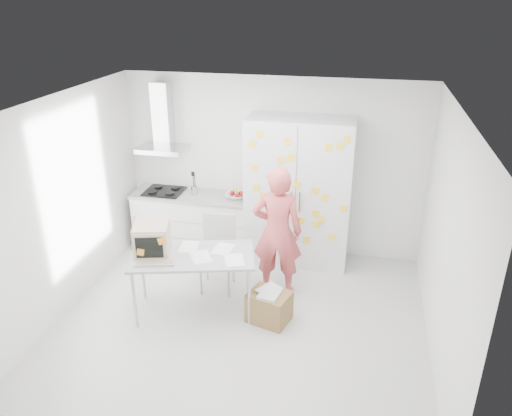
% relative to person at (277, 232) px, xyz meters
% --- Properties ---
extents(floor, '(4.50, 4.00, 0.02)m').
position_rel_person_xyz_m(floor, '(-0.31, -0.75, -0.91)').
color(floor, silver).
rests_on(floor, ground).
extents(walls, '(4.52, 4.01, 2.70)m').
position_rel_person_xyz_m(walls, '(-0.31, -0.03, 0.45)').
color(walls, white).
rests_on(walls, ground).
extents(ceiling, '(4.50, 4.00, 0.02)m').
position_rel_person_xyz_m(ceiling, '(-0.31, -0.75, 1.80)').
color(ceiling, white).
rests_on(ceiling, walls).
extents(counter_run, '(1.84, 0.63, 1.28)m').
position_rel_person_xyz_m(counter_run, '(-1.50, 0.95, -0.43)').
color(counter_run, white).
rests_on(counter_run, ground).
extents(range_hood, '(0.70, 0.48, 1.01)m').
position_rel_person_xyz_m(range_hood, '(-1.96, 1.09, 1.06)').
color(range_hood, silver).
rests_on(range_hood, walls).
extents(tall_cabinet, '(1.50, 0.68, 2.20)m').
position_rel_person_xyz_m(tall_cabinet, '(0.14, 0.92, 0.20)').
color(tall_cabinet, silver).
rests_on(tall_cabinet, ground).
extents(person, '(0.69, 0.48, 1.80)m').
position_rel_person_xyz_m(person, '(0.00, 0.00, 0.00)').
color(person, '#CD4F51').
rests_on(person, ground).
extents(desk, '(1.66, 1.13, 1.20)m').
position_rel_person_xyz_m(desk, '(-1.25, -0.72, 0.01)').
color(desk, '#A2AAAC').
rests_on(desk, ground).
extents(chair, '(0.50, 0.50, 1.03)m').
position_rel_person_xyz_m(chair, '(-0.81, -0.03, -0.31)').
color(chair, '#B2B3B0').
rests_on(chair, ground).
extents(cardboard_box, '(0.58, 0.51, 0.43)m').
position_rel_person_xyz_m(cardboard_box, '(0.03, -0.68, -0.70)').
color(cardboard_box, olive).
rests_on(cardboard_box, ground).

